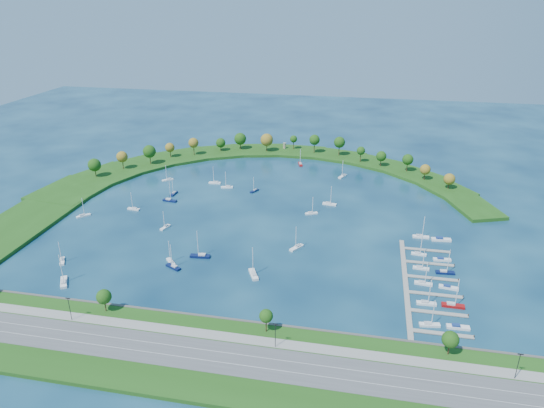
% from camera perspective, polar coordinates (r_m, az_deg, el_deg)
% --- Properties ---
extents(ground, '(700.00, 700.00, 0.00)m').
position_cam_1_polar(ground, '(285.21, -1.18, -1.05)').
color(ground, '#07213C').
rests_on(ground, ground).
extents(south_shoreline, '(420.00, 43.10, 11.60)m').
position_cam_1_polar(south_shoreline, '(184.29, -9.70, -16.52)').
color(south_shoreline, '#1F4B14').
rests_on(south_shoreline, ground).
extents(breakwater, '(286.74, 247.64, 2.00)m').
position_cam_1_polar(breakwater, '(339.87, -7.08, 3.09)').
color(breakwater, '#1F4B14').
rests_on(breakwater, ground).
extents(breakwater_trees, '(240.48, 96.27, 14.81)m').
position_cam_1_polar(breakwater_trees, '(365.43, -1.55, 6.34)').
color(breakwater_trees, '#382314').
rests_on(breakwater_trees, breakwater).
extents(harbor_tower, '(2.60, 2.60, 4.65)m').
position_cam_1_polar(harbor_tower, '(396.73, 1.46, 6.78)').
color(harbor_tower, gray).
rests_on(harbor_tower, breakwater).
extents(dock_system, '(24.28, 82.00, 1.60)m').
position_cam_1_polar(dock_system, '(227.53, 17.06, -8.95)').
color(dock_system, gray).
rests_on(dock_system, ground).
extents(moored_boat_0, '(5.65, 8.43, 12.12)m').
position_cam_1_polar(moored_boat_0, '(343.60, 8.17, 3.24)').
color(moored_boat_0, white).
rests_on(moored_boat_0, ground).
extents(moored_boat_1, '(8.50, 3.16, 12.20)m').
position_cam_1_polar(moored_boat_1, '(297.58, 6.66, 0.06)').
color(moored_boat_1, white).
rests_on(moored_boat_1, ground).
extents(moored_boat_2, '(7.20, 9.49, 13.95)m').
position_cam_1_polar(moored_boat_2, '(237.28, -22.98, -8.28)').
color(moored_boat_2, white).
rests_on(moored_boat_2, ground).
extents(moored_boat_3, '(7.42, 4.87, 10.64)m').
position_cam_1_polar(moored_boat_3, '(284.37, 4.58, -1.01)').
color(moored_boat_3, white).
rests_on(moored_boat_3, ground).
extents(moored_boat_4, '(5.51, 7.48, 10.93)m').
position_cam_1_polar(moored_boat_4, '(255.23, -23.13, -6.02)').
color(moored_boat_4, white).
rests_on(moored_boat_4, ground).
extents(moored_boat_5, '(7.17, 6.45, 11.11)m').
position_cam_1_polar(moored_boat_5, '(341.25, -11.98, 2.81)').
color(moored_boat_5, white).
rests_on(moored_boat_5, ground).
extents(moored_boat_6, '(7.96, 3.80, 11.29)m').
position_cam_1_polar(moored_boat_6, '(322.63, -5.23, 2.02)').
color(moored_boat_6, white).
rests_on(moored_boat_6, ground).
extents(moored_boat_7, '(3.85, 7.28, 10.30)m').
position_cam_1_polar(moored_boat_7, '(273.13, -12.25, -2.59)').
color(moored_boat_7, white).
rests_on(moored_boat_7, ground).
extents(moored_boat_8, '(4.56, 8.55, 12.10)m').
position_cam_1_polar(moored_boat_8, '(365.24, 3.29, 4.68)').
color(moored_boat_8, maroon).
rests_on(moored_boat_8, ground).
extents(moored_boat_9, '(6.86, 7.27, 11.49)m').
position_cam_1_polar(moored_boat_9, '(300.18, -21.01, -1.22)').
color(moored_boat_9, white).
rests_on(moored_boat_9, ground).
extents(moored_boat_10, '(9.88, 3.64, 14.20)m').
position_cam_1_polar(moored_boat_10, '(241.30, -8.31, -5.92)').
color(moored_boat_10, '#0A1441').
rests_on(moored_boat_10, ground).
extents(moored_boat_11, '(4.93, 7.05, 10.20)m').
position_cam_1_polar(moored_boat_11, '(315.57, -2.05, 1.60)').
color(moored_boat_11, '#0A1441').
rests_on(moored_boat_11, ground).
extents(moored_boat_12, '(7.52, 2.69, 10.84)m').
position_cam_1_polar(moored_boat_12, '(300.33, -15.72, -0.49)').
color(moored_boat_12, white).
rests_on(moored_boat_12, ground).
extents(moored_boat_13, '(8.36, 5.78, 12.07)m').
position_cam_1_polar(moored_boat_13, '(234.64, -11.36, -7.09)').
color(moored_boat_13, '#0A1441').
rests_on(moored_boat_13, ground).
extents(moored_boat_14, '(6.72, 8.45, 12.57)m').
position_cam_1_polar(moored_boat_14, '(246.70, 2.89, -4.99)').
color(moored_boat_14, white).
rests_on(moored_boat_14, ground).
extents(moored_boat_15, '(9.10, 3.63, 13.00)m').
position_cam_1_polar(moored_boat_15, '(306.98, -11.76, 0.47)').
color(moored_boat_15, '#0A1441').
rests_on(moored_boat_15, ground).
extents(moored_boat_16, '(6.61, 7.24, 11.28)m').
position_cam_1_polar(moored_boat_16, '(239.08, -11.64, -6.50)').
color(moored_boat_16, white).
rests_on(moored_boat_16, ground).
extents(moored_boat_17, '(6.55, 9.76, 14.03)m').
position_cam_1_polar(moored_boat_17, '(224.51, -2.16, -8.08)').
color(moored_boat_17, white).
rests_on(moored_boat_17, ground).
extents(moored_boat_18, '(8.16, 2.80, 11.79)m').
position_cam_1_polar(moored_boat_18, '(330.76, -6.63, 2.51)').
color(moored_boat_18, white).
rests_on(moored_boat_18, ground).
extents(moored_boat_19, '(2.73, 7.77, 11.21)m').
position_cam_1_polar(moored_boat_19, '(316.99, -11.31, 1.25)').
color(moored_boat_19, '#0A1441').
rests_on(moored_boat_19, ground).
extents(docked_boat_0, '(8.10, 3.24, 11.57)m').
position_cam_1_polar(docked_boat_0, '(203.68, 17.78, -13.08)').
color(docked_boat_0, white).
rests_on(docked_boat_0, ground).
extents(docked_boat_1, '(8.65, 2.68, 1.75)m').
position_cam_1_polar(docked_boat_1, '(205.98, 20.71, -13.17)').
color(docked_boat_1, white).
rests_on(docked_boat_1, ground).
extents(docked_boat_2, '(8.02, 2.44, 11.70)m').
position_cam_1_polar(docked_boat_2, '(215.38, 17.43, -10.83)').
color(docked_boat_2, white).
rests_on(docked_boat_2, ground).
extents(docked_boat_3, '(9.14, 2.78, 13.34)m').
position_cam_1_polar(docked_boat_3, '(217.35, 20.21, -10.90)').
color(docked_boat_3, maroon).
rests_on(docked_boat_3, ground).
extents(docked_boat_4, '(7.88, 2.94, 11.31)m').
position_cam_1_polar(docked_boat_4, '(228.15, 17.11, -8.70)').
color(docked_boat_4, white).
rests_on(docked_boat_4, ground).
extents(docked_boat_5, '(8.47, 3.35, 1.68)m').
position_cam_1_polar(docked_boat_5, '(228.84, 19.75, -9.07)').
color(docked_boat_5, white).
rests_on(docked_boat_5, ground).
extents(docked_boat_6, '(7.48, 2.57, 10.80)m').
position_cam_1_polar(docked_boat_6, '(239.48, 16.86, -7.04)').
color(docked_boat_6, white).
rests_on(docked_boat_6, ground).
extents(docked_boat_7, '(8.51, 2.94, 12.30)m').
position_cam_1_polar(docked_boat_7, '(239.35, 19.40, -7.41)').
color(docked_boat_7, '#0A1441').
rests_on(docked_boat_7, ground).
extents(docked_boat_8, '(7.34, 2.75, 10.54)m').
position_cam_1_polar(docked_boat_8, '(251.24, 16.63, -5.50)').
color(docked_boat_8, white).
rests_on(docked_boat_8, ground).
extents(docked_boat_9, '(8.47, 3.12, 1.69)m').
position_cam_1_polar(docked_boat_9, '(249.76, 19.07, -6.08)').
color(docked_boat_9, white).
rests_on(docked_boat_9, ground).
extents(docked_boat_10, '(8.39, 2.47, 12.28)m').
position_cam_1_polar(docked_boat_10, '(268.32, 16.84, -3.58)').
color(docked_boat_10, white).
rests_on(docked_boat_10, ground).
extents(docked_boat_11, '(10.07, 3.60, 2.01)m').
position_cam_1_polar(docked_boat_11, '(268.54, 18.97, -3.89)').
color(docked_boat_11, white).
rests_on(docked_boat_11, ground).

